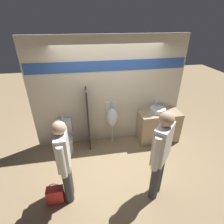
{
  "coord_description": "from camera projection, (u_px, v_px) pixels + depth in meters",
  "views": [
    {
      "loc": [
        -0.63,
        -3.36,
        3.0
      ],
      "look_at": [
        0.0,
        0.17,
        1.05
      ],
      "focal_mm": 28.0,
      "sensor_mm": 36.0,
      "label": 1
    }
  ],
  "objects": [
    {
      "name": "cell_phone",
      "position": [
        150.0,
        115.0,
        4.36
      ],
      "size": [
        0.07,
        0.14,
        0.01
      ],
      "color": "#B7B7BC",
      "rests_on": "sink_counter"
    },
    {
      "name": "divider_near_counter",
      "position": [
        88.0,
        119.0,
        4.29
      ],
      "size": [
        0.03,
        0.41,
        1.58
      ],
      "color": "#28231E",
      "rests_on": "ground_plane"
    },
    {
      "name": "sink_basin",
      "position": [
        158.0,
        110.0,
        4.52
      ],
      "size": [
        0.4,
        0.4,
        0.25
      ],
      "color": "silver",
      "rests_on": "sink_counter"
    },
    {
      "name": "ground_plane",
      "position": [
        113.0,
        151.0,
        4.44
      ],
      "size": [
        16.0,
        16.0,
        0.0
      ],
      "primitive_type": "plane",
      "color": "#997F5B"
    },
    {
      "name": "person_with_lanyard",
      "position": [
        64.0,
        160.0,
        2.9
      ],
      "size": [
        0.22,
        0.58,
        1.66
      ],
      "rotation": [
        0.0,
        0.0,
        1.59
      ],
      "color": "#3D3D42",
      "rests_on": "ground_plane"
    },
    {
      "name": "shopping_bag",
      "position": [
        55.0,
        195.0,
        3.17
      ],
      "size": [
        0.29,
        0.16,
        0.46
      ],
      "color": "red",
      "rests_on": "ground_plane"
    },
    {
      "name": "display_wall",
      "position": [
        109.0,
        93.0,
        4.31
      ],
      "size": [
        3.76,
        0.07,
        2.7
      ],
      "color": "beige",
      "rests_on": "ground_plane"
    },
    {
      "name": "sink_counter",
      "position": [
        158.0,
        126.0,
        4.7
      ],
      "size": [
        1.08,
        0.52,
        0.84
      ],
      "color": "tan",
      "rests_on": "ground_plane"
    },
    {
      "name": "toilet",
      "position": [
        65.0,
        140.0,
        4.34
      ],
      "size": [
        0.4,
        0.56,
        0.92
      ],
      "color": "silver",
      "rests_on": "ground_plane"
    },
    {
      "name": "urinal_near_counter",
      "position": [
        112.0,
        117.0,
        4.44
      ],
      "size": [
        0.3,
        0.33,
        1.17
      ],
      "color": "silver",
      "rests_on": "ground_plane"
    },
    {
      "name": "person_in_vest",
      "position": [
        161.0,
        154.0,
        2.93
      ],
      "size": [
        0.46,
        0.48,
        1.78
      ],
      "rotation": [
        0.0,
        0.0,
        0.8
      ],
      "color": "#3D3D42",
      "rests_on": "ground_plane"
    }
  ]
}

